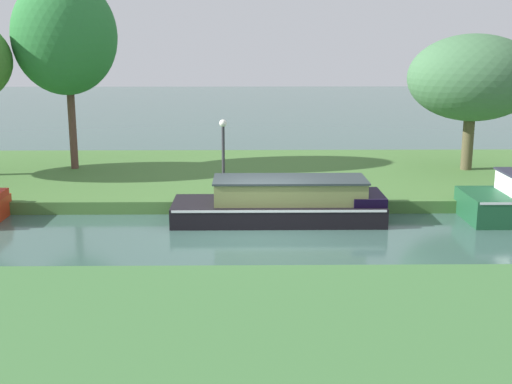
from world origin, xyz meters
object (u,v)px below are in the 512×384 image
Objects in this scene: willow_tree_centre at (65,36)px; lamp_post at (223,147)px; black_barge at (284,203)px; willow_tree_right at (473,78)px.

lamp_post is at bearing -36.55° from willow_tree_centre.
lamp_post is at bearing 138.75° from black_barge.
black_barge is 1.22× the size of willow_tree_right.
willow_tree_right is (7.46, 5.95, 3.37)m from black_barge.
lamp_post is at bearing -155.35° from willow_tree_right.
willow_tree_centre reaches higher than black_barge.
black_barge is 10.12m from willow_tree_right.
lamp_post is (-9.35, -4.29, -1.94)m from willow_tree_right.
willow_tree_centre is 15.47m from willow_tree_right.
willow_tree_centre is at bearing 142.27° from black_barge.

